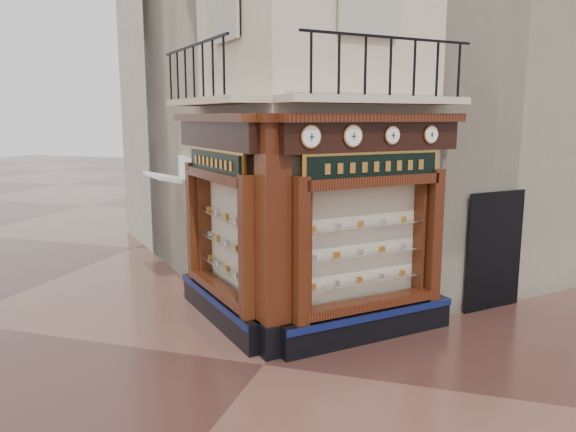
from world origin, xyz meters
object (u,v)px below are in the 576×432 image
at_px(clock_d, 431,135).
at_px(clock_c, 392,135).
at_px(clock_b, 353,136).
at_px(awning, 174,291).
at_px(signboard_left, 215,162).
at_px(clock_a, 311,137).
at_px(signboard_right, 374,166).
at_px(corner_pilaster, 273,240).

bearing_deg(clock_d, clock_c, -180.00).
distance_m(clock_b, awning, 6.06).
bearing_deg(signboard_left, clock_c, -132.95).
relative_size(clock_a, signboard_right, 0.18).
bearing_deg(signboard_left, clock_d, -124.38).
distance_m(awning, signboard_right, 5.86).
height_order(clock_d, signboard_right, clock_d).
bearing_deg(signboard_right, signboard_left, 135.00).
height_order(awning, signboard_left, signboard_left).
relative_size(clock_c, clock_d, 0.99).
bearing_deg(signboard_left, clock_b, -144.63).
height_order(signboard_left, signboard_right, signboard_right).
bearing_deg(corner_pilaster, signboard_right, -10.25).
height_order(clock_b, clock_d, clock_b).
distance_m(clock_a, clock_b, 0.78).
relative_size(signboard_left, signboard_right, 0.95).
distance_m(clock_b, clock_c, 0.79).
distance_m(clock_b, clock_d, 1.64).
bearing_deg(clock_d, awning, 126.51).
xyz_separation_m(clock_c, clock_d, (0.60, 0.60, 0.00)).
xyz_separation_m(clock_c, awning, (-5.00, 1.43, -3.62)).
relative_size(clock_a, signboard_left, 0.19).
relative_size(corner_pilaster, signboard_left, 2.07).
relative_size(corner_pilaster, clock_d, 12.78).
height_order(clock_b, signboard_left, clock_b).
bearing_deg(signboard_right, corner_pilaster, 169.75).
xyz_separation_m(clock_d, signboard_right, (-0.87, -0.71, -0.52)).
height_order(corner_pilaster, clock_b, corner_pilaster).
relative_size(corner_pilaster, clock_b, 10.98).
distance_m(clock_d, signboard_right, 1.24).
bearing_deg(awning, clock_a, -168.22).
xyz_separation_m(corner_pilaster, clock_d, (2.33, 1.72, 1.67)).
distance_m(clock_c, awning, 6.33).
height_order(clock_d, awning, clock_d).
relative_size(clock_b, clock_d, 1.16).
relative_size(clock_a, awning, 0.25).
bearing_deg(clock_c, signboard_right, 157.92).
bearing_deg(clock_d, signboard_right, 174.34).
bearing_deg(clock_b, clock_a, 180.00).
bearing_deg(clock_a, corner_pilaster, 136.37).
height_order(clock_c, awning, clock_c).
distance_m(clock_c, signboard_left, 3.24).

